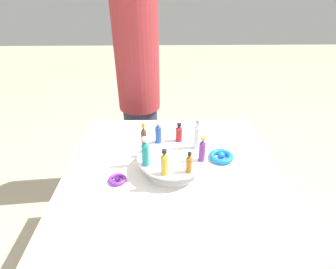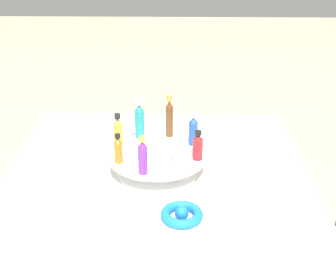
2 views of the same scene
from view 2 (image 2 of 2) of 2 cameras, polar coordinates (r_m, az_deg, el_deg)
party_table at (r=1.65m, az=-1.16°, el=-16.12°), size 0.92×0.92×0.75m
display_stand at (r=1.40m, az=-1.31°, el=-3.37°), size 0.29×0.29×0.07m
bottle_purple at (r=1.26m, az=-3.11°, el=-2.69°), size 0.03×0.03×0.11m
bottle_clear at (r=1.26m, az=1.15°, el=-2.02°), size 0.03×0.03×0.14m
bottle_red at (r=1.34m, az=3.66°, el=-1.44°), size 0.03×0.03×0.09m
bottle_blue at (r=1.42m, az=3.10°, el=0.53°), size 0.03×0.03×0.10m
bottle_brown at (r=1.47m, az=0.17°, el=2.07°), size 0.02×0.02×0.14m
bottle_teal at (r=1.46m, az=-3.50°, el=1.75°), size 0.03×0.03×0.13m
bottle_gold at (r=1.41m, az=-6.10°, el=0.27°), size 0.03×0.03×0.11m
bottle_amber at (r=1.33m, az=-6.09°, el=-1.84°), size 0.02×0.02×0.09m
ribbon_bow_purple at (r=1.62m, az=-3.52°, el=-0.48°), size 0.07×0.07×0.02m
ribbon_bow_blue at (r=1.23m, az=1.69°, el=-9.70°), size 0.11×0.11×0.04m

